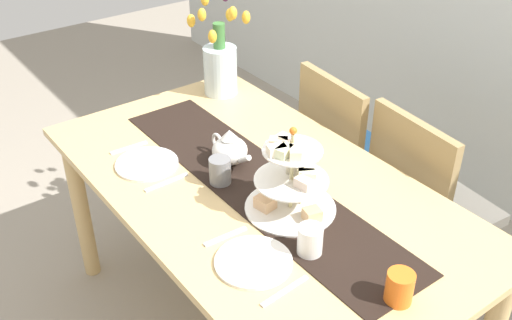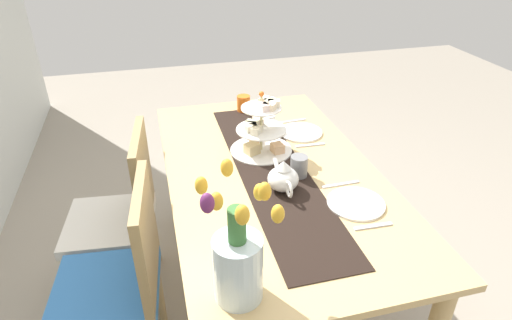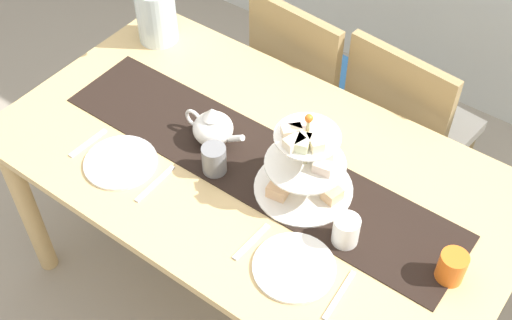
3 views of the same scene
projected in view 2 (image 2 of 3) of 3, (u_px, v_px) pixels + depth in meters
The scene contains 17 objects.
ground_plane at pixel (269, 290), 2.32m from camera, with size 8.00×8.00×0.00m, color gray.
dining_table at pixel (271, 189), 1.99m from camera, with size 1.66×0.92×0.76m.
chair_left at pixel (122, 276), 1.73m from camera, with size 0.46×0.46×0.91m.
chair_right at pixel (123, 211), 2.10m from camera, with size 0.46×0.46×0.91m.
table_runner at pixel (271, 170), 1.93m from camera, with size 1.38×0.30×0.00m, color black.
tiered_cake_stand at pixel (261, 131), 2.04m from camera, with size 0.30×0.30×0.30m.
teapot at pixel (283, 178), 1.77m from camera, with size 0.24×0.13×0.14m.
tulip_vase at pixel (238, 260), 1.24m from camera, with size 0.25×0.22×0.44m.
dinner_plate_left at pixel (356, 203), 1.71m from camera, with size 0.23×0.23×0.01m, color white.
fork_left at pixel (373, 226), 1.59m from camera, with size 0.02×0.15×0.01m, color silver.
knife_left at pixel (341, 184), 1.83m from camera, with size 0.01×0.17×0.01m, color silver.
dinner_plate_right at pixel (300, 132), 2.26m from camera, with size 0.23×0.23×0.01m, color white.
fork_right at pixel (310, 145), 2.14m from camera, with size 0.02×0.15×0.01m, color silver.
knife_right at pixel (292, 121), 2.38m from camera, with size 0.01×0.17×0.01m, color silver.
mug_grey at pixel (299, 166), 1.87m from camera, with size 0.08×0.08×0.10m, color slate.
mug_white_text at pixel (268, 123), 2.25m from camera, with size 0.08×0.08×0.10m, color white.
mug_orange at pixel (244, 104), 2.48m from camera, with size 0.08×0.08×0.10m, color orange.
Camera 2 is at (-1.58, 0.48, 1.77)m, focal length 30.12 mm.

